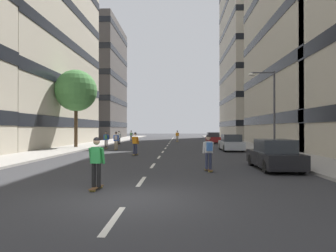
% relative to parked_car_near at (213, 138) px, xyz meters
% --- Properties ---
extents(ground_plane, '(174.63, 174.63, 0.00)m').
position_rel_parked_car_near_xyz_m(ground_plane, '(-6.28, -5.78, -0.70)').
color(ground_plane, '#333335').
extents(sidewalk_left, '(3.91, 80.04, 0.14)m').
position_rel_parked_car_near_xyz_m(sidewalk_left, '(-15.71, -2.14, -0.63)').
color(sidewalk_left, '#9E9991').
rests_on(sidewalk_left, ground_plane).
extents(sidewalk_right, '(3.91, 80.04, 0.14)m').
position_rel_parked_car_near_xyz_m(sidewalk_right, '(3.15, -2.14, -0.63)').
color(sidewalk_right, '#9E9991').
rests_on(sidewalk_right, ground_plane).
extents(lane_markings, '(0.16, 67.20, 0.01)m').
position_rel_parked_car_near_xyz_m(lane_markings, '(-6.28, -4.38, -0.70)').
color(lane_markings, silver).
rests_on(lane_markings, ground_plane).
extents(building_left_mid, '(14.83, 24.01, 23.19)m').
position_rel_parked_car_near_xyz_m(building_left_mid, '(-25.02, -8.10, 10.99)').
color(building_left_mid, '#B2A893').
rests_on(building_left_mid, ground_plane).
extents(building_left_far, '(14.83, 17.79, 24.44)m').
position_rel_parked_car_near_xyz_m(building_left_far, '(-25.02, 20.71, 11.61)').
color(building_left_far, '#4C4744').
rests_on(building_left_far, ground_plane).
extents(building_right_mid, '(14.83, 22.46, 31.11)m').
position_rel_parked_car_near_xyz_m(building_right_mid, '(12.46, -8.10, 14.95)').
color(building_right_mid, '#B2A893').
rests_on(building_right_mid, ground_plane).
extents(building_right_far, '(14.83, 22.04, 35.60)m').
position_rel_parked_car_near_xyz_m(building_right_far, '(12.46, 20.71, 17.19)').
color(building_right_far, '#BCB29E').
rests_on(building_right_far, ground_plane).
extents(parked_car_near, '(1.82, 4.40, 1.52)m').
position_rel_parked_car_near_xyz_m(parked_car_near, '(0.00, 0.00, 0.00)').
color(parked_car_near, maroon).
rests_on(parked_car_near, ground_plane).
extents(parked_car_mid, '(1.82, 4.40, 1.52)m').
position_rel_parked_car_near_xyz_m(parked_car_mid, '(0.00, -15.31, 0.00)').
color(parked_car_mid, '#B2B7BF').
rests_on(parked_car_mid, ground_plane).
extents(parked_car_far, '(1.82, 4.40, 1.52)m').
position_rel_parked_car_near_xyz_m(parked_car_far, '(0.00, -28.17, 0.00)').
color(parked_car_far, black).
rests_on(parked_car_far, ground_plane).
extents(street_tree_near, '(4.36, 4.36, 8.12)m').
position_rel_parked_car_near_xyz_m(street_tree_near, '(-15.71, -12.25, 5.35)').
color(street_tree_near, '#4C3823').
rests_on(street_tree_near, sidewalk_left).
extents(streetlamp_right, '(2.13, 0.30, 6.50)m').
position_rel_parked_car_near_xyz_m(streetlamp_right, '(2.40, -19.29, 3.44)').
color(streetlamp_right, '#3F3F44').
rests_on(streetlamp_right, sidewalk_right).
extents(skater_0, '(0.57, 0.92, 1.78)m').
position_rel_parked_car_near_xyz_m(skater_0, '(-12.56, -5.18, 0.29)').
color(skater_0, brown).
rests_on(skater_0, ground_plane).
extents(skater_1, '(0.55, 0.91, 1.78)m').
position_rel_parked_car_near_xyz_m(skater_1, '(-12.41, -12.60, 0.32)').
color(skater_1, brown).
rests_on(skater_1, ground_plane).
extents(skater_2, '(0.57, 0.92, 1.78)m').
position_rel_parked_car_near_xyz_m(skater_2, '(-8.24, -20.29, 0.29)').
color(skater_2, brown).
rests_on(skater_2, ground_plane).
extents(skater_3, '(0.55, 0.92, 1.78)m').
position_rel_parked_car_near_xyz_m(skater_3, '(-7.60, -33.56, 0.29)').
color(skater_3, brown).
rests_on(skater_3, ground_plane).
extents(skater_4, '(0.56, 0.92, 1.78)m').
position_rel_parked_car_near_xyz_m(skater_4, '(-5.16, 4.32, 0.29)').
color(skater_4, brown).
rests_on(skater_4, ground_plane).
extents(skater_5, '(0.54, 0.91, 1.78)m').
position_rel_parked_car_near_xyz_m(skater_5, '(-12.54, 4.36, 0.32)').
color(skater_5, brown).
rests_on(skater_5, ground_plane).
extents(skater_6, '(0.54, 0.91, 1.78)m').
position_rel_parked_car_near_xyz_m(skater_6, '(-10.90, -14.79, 0.32)').
color(skater_6, brown).
rests_on(skater_6, ground_plane).
extents(skater_7, '(0.56, 0.92, 1.78)m').
position_rel_parked_car_near_xyz_m(skater_7, '(-3.39, -28.99, 0.32)').
color(skater_7, brown).
rests_on(skater_7, ground_plane).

